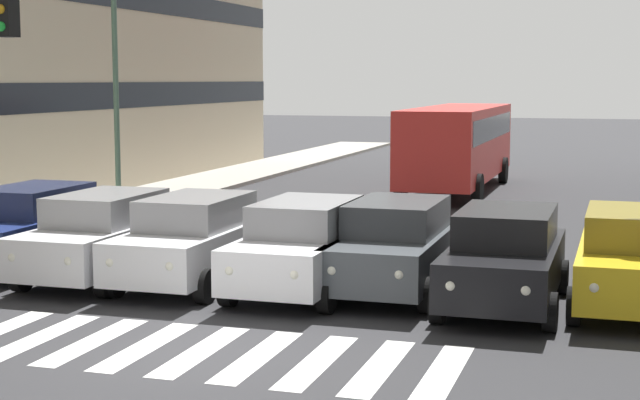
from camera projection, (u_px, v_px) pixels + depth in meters
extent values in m
plane|color=#2D2D30|center=(201.00, 351.00, 14.35)|extent=(180.00, 180.00, 0.00)
cube|color=black|center=(6.00, 95.00, 34.43)|extent=(8.47, 29.19, 0.90)
cube|color=silver|center=(443.00, 373.00, 13.29)|extent=(0.45, 2.80, 0.01)
cube|color=silver|center=(379.00, 367.00, 13.55)|extent=(0.45, 2.80, 0.01)
cube|color=silver|center=(317.00, 362.00, 13.82)|extent=(0.45, 2.80, 0.01)
cube|color=silver|center=(258.00, 356.00, 14.09)|extent=(0.45, 2.80, 0.01)
cube|color=silver|center=(201.00, 351.00, 14.35)|extent=(0.45, 2.80, 0.01)
cube|color=silver|center=(146.00, 346.00, 14.62)|extent=(0.45, 2.80, 0.01)
cube|color=silver|center=(93.00, 341.00, 14.89)|extent=(0.45, 2.80, 0.01)
cube|color=silver|center=(42.00, 337.00, 15.15)|extent=(0.45, 2.80, 0.01)
cube|color=gold|center=(632.00, 269.00, 16.88)|extent=(1.80, 4.40, 0.80)
cube|color=olive|center=(634.00, 227.00, 16.98)|extent=(1.58, 2.46, 0.60)
cylinder|color=black|center=(574.00, 306.00, 15.82)|extent=(0.22, 0.64, 0.64)
cylinder|color=black|center=(582.00, 273.00, 18.57)|extent=(0.22, 0.64, 0.64)
sphere|color=white|center=(594.00, 287.00, 15.01)|extent=(0.18, 0.18, 0.18)
cube|color=black|center=(504.00, 267.00, 17.01)|extent=(1.80, 4.40, 0.80)
cube|color=black|center=(507.00, 226.00, 17.12)|extent=(1.58, 2.46, 0.60)
cylinder|color=black|center=(550.00, 312.00, 15.42)|extent=(0.22, 0.64, 0.64)
cylinder|color=black|center=(438.00, 304.00, 15.95)|extent=(0.22, 0.64, 0.64)
cylinder|color=black|center=(562.00, 277.00, 18.17)|extent=(0.22, 0.64, 0.64)
cylinder|color=black|center=(466.00, 271.00, 18.71)|extent=(0.22, 0.64, 0.64)
sphere|color=white|center=(526.00, 290.00, 14.80)|extent=(0.18, 0.18, 0.18)
sphere|color=white|center=(451.00, 285.00, 15.14)|extent=(0.18, 0.18, 0.18)
cube|color=#474C51|center=(395.00, 255.00, 18.21)|extent=(1.80, 4.40, 0.80)
cube|color=#343639|center=(397.00, 216.00, 18.32)|extent=(1.58, 2.46, 0.60)
cylinder|color=black|center=(427.00, 295.00, 16.62)|extent=(0.22, 0.64, 0.64)
cylinder|color=black|center=(326.00, 289.00, 17.15)|extent=(0.22, 0.64, 0.64)
cylinder|color=black|center=(455.00, 265.00, 19.37)|extent=(0.22, 0.64, 0.64)
cylinder|color=black|center=(368.00, 260.00, 19.91)|extent=(0.22, 0.64, 0.64)
sphere|color=white|center=(400.00, 274.00, 16.00)|extent=(0.18, 0.18, 0.18)
sphere|color=white|center=(332.00, 270.00, 16.34)|extent=(0.18, 0.18, 0.18)
cube|color=silver|center=(303.00, 255.00, 18.21)|extent=(1.80, 4.40, 0.80)
cube|color=gray|center=(306.00, 216.00, 18.31)|extent=(1.58, 2.46, 0.60)
cylinder|color=black|center=(326.00, 295.00, 16.62)|extent=(0.22, 0.64, 0.64)
cylinder|color=black|center=(229.00, 289.00, 17.15)|extent=(0.22, 0.64, 0.64)
cylinder|color=black|center=(369.00, 265.00, 19.37)|extent=(0.22, 0.64, 0.64)
cylinder|color=black|center=(284.00, 260.00, 19.90)|extent=(0.22, 0.64, 0.64)
sphere|color=white|center=(295.00, 274.00, 15.99)|extent=(0.18, 0.18, 0.18)
sphere|color=white|center=(230.00, 270.00, 16.34)|extent=(0.18, 0.18, 0.18)
cube|color=silver|center=(193.00, 248.00, 18.94)|extent=(1.80, 4.40, 0.80)
cube|color=gray|center=(196.00, 211.00, 19.04)|extent=(1.58, 2.46, 0.60)
cylinder|color=black|center=(205.00, 286.00, 17.35)|extent=(0.22, 0.64, 0.64)
cylinder|color=black|center=(115.00, 280.00, 17.88)|extent=(0.22, 0.64, 0.64)
cylinder|color=black|center=(263.00, 258.00, 20.10)|extent=(0.22, 0.64, 0.64)
cylinder|color=black|center=(183.00, 253.00, 20.63)|extent=(0.22, 0.64, 0.64)
sphere|color=white|center=(171.00, 266.00, 16.72)|extent=(0.18, 0.18, 0.18)
sphere|color=white|center=(111.00, 262.00, 17.06)|extent=(0.18, 0.18, 0.18)
cube|color=silver|center=(102.00, 244.00, 19.41)|extent=(1.80, 4.40, 0.80)
cube|color=gray|center=(107.00, 208.00, 19.52)|extent=(1.58, 2.46, 0.60)
cylinder|color=black|center=(106.00, 281.00, 17.82)|extent=(0.22, 0.64, 0.64)
cylinder|color=black|center=(21.00, 275.00, 18.35)|extent=(0.22, 0.64, 0.64)
cylinder|color=black|center=(176.00, 254.00, 20.57)|extent=(0.22, 0.64, 0.64)
cylinder|color=black|center=(100.00, 249.00, 21.10)|extent=(0.22, 0.64, 0.64)
sphere|color=white|center=(69.00, 261.00, 17.20)|extent=(0.18, 0.18, 0.18)
sphere|color=white|center=(13.00, 257.00, 17.54)|extent=(0.18, 0.18, 0.18)
cube|color=navy|center=(30.00, 234.00, 20.67)|extent=(1.80, 4.40, 0.80)
cube|color=#1D2547|center=(34.00, 200.00, 20.78)|extent=(1.58, 2.46, 0.60)
cylinder|color=black|center=(28.00, 267.00, 19.08)|extent=(0.22, 0.64, 0.64)
cylinder|color=black|center=(103.00, 244.00, 21.83)|extent=(0.22, 0.64, 0.64)
cylinder|color=black|center=(33.00, 240.00, 22.36)|extent=(0.22, 0.64, 0.64)
cube|color=red|center=(458.00, 142.00, 34.77)|extent=(2.50, 10.50, 2.50)
cube|color=black|center=(458.00, 127.00, 34.70)|extent=(2.52, 9.87, 0.80)
cylinder|color=black|center=(478.00, 189.00, 31.07)|extent=(0.28, 1.00, 1.00)
cylinder|color=black|center=(401.00, 187.00, 31.81)|extent=(0.28, 1.00, 1.00)
cylinder|color=black|center=(503.00, 170.00, 37.53)|extent=(0.28, 1.00, 1.00)
cylinder|color=black|center=(439.00, 168.00, 38.27)|extent=(0.28, 1.00, 1.00)
cube|color=black|center=(7.00, 10.00, 13.70)|extent=(0.24, 0.28, 0.76)
sphere|color=orange|center=(0.00, 9.00, 13.56)|extent=(0.14, 0.14, 0.14)
sphere|color=green|center=(1.00, 27.00, 13.59)|extent=(0.14, 0.14, 0.14)
cylinder|color=#4C6B56|center=(116.00, 94.00, 28.29)|extent=(0.16, 0.16, 6.79)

